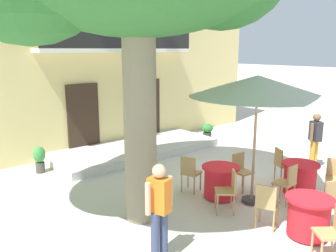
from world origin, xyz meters
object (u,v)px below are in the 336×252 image
cafe_chair_near_tree_2 (229,188)px  cafe_chair_middle_0 (336,201)px  pedestrian_mid_plaza (315,138)px  pedestrian_near_entrance (159,207)px  cafe_chair_middle_2 (333,230)px  cafe_table_front (300,178)px  ground_planter_left (40,158)px  cafe_table_middle (309,217)px  cafe_chair_front_1 (282,163)px  cafe_chair_middle_1 (267,203)px  cafe_umbrella (258,87)px  cafe_chair_front_0 (335,176)px  cafe_chair_front_2 (287,181)px  cafe_chair_near_tree_1 (190,171)px  cafe_table_near_tree (220,181)px  cafe_chair_near_tree_0 (241,169)px  ground_planter_right (207,131)px

cafe_chair_near_tree_2 → cafe_chair_middle_0: bearing=-57.8°
pedestrian_mid_plaza → pedestrian_near_entrance: bearing=-173.6°
cafe_chair_middle_2 → cafe_table_front: 2.75m
cafe_table_front → ground_planter_left: 6.86m
cafe_table_front → pedestrian_mid_plaza: (2.03, 0.74, 0.51)m
cafe_table_middle → cafe_chair_front_1: 2.71m
cafe_chair_middle_1 → cafe_umbrella: cafe_umbrella is taller
cafe_table_middle → cafe_chair_front_0: cafe_chair_front_0 is taller
cafe_table_front → cafe_umbrella: cafe_umbrella is taller
pedestrian_mid_plaza → cafe_chair_middle_2: bearing=-148.6°
cafe_chair_middle_2 → cafe_chair_front_2: (1.35, 1.66, 0.00)m
pedestrian_near_entrance → pedestrian_mid_plaza: pedestrian_near_entrance is taller
cafe_chair_near_tree_1 → cafe_table_near_tree: bearing=-64.5°
cafe_chair_near_tree_0 → cafe_chair_near_tree_1: same height
cafe_chair_near_tree_2 → cafe_chair_front_1: same height
cafe_table_near_tree → cafe_chair_front_0: size_ratio=0.95×
cafe_chair_front_0 → ground_planter_right: cafe_chair_front_0 is taller
cafe_chair_middle_2 → cafe_chair_front_2: 2.14m
cafe_table_near_tree → cafe_table_front: same height
cafe_chair_middle_1 → cafe_chair_middle_2: (-0.06, -1.30, 0.00)m
cafe_table_near_tree → ground_planter_right: size_ratio=1.43×
cafe_chair_near_tree_1 → pedestrian_near_entrance: size_ratio=0.56×
cafe_table_front → cafe_chair_front_1: cafe_chair_front_1 is taller
cafe_chair_near_tree_1 → cafe_chair_front_2: bearing=-57.4°
cafe_chair_front_1 → cafe_chair_front_2: 1.33m
cafe_chair_near_tree_0 → ground_planter_right: bearing=53.3°
cafe_chair_front_0 → cafe_chair_middle_1: bearing=176.5°
cafe_table_near_tree → cafe_chair_middle_1: size_ratio=0.95×
cafe_chair_front_2 → ground_planter_left: bearing=121.8°
cafe_chair_near_tree_0 → cafe_table_middle: bearing=-110.5°
pedestrian_near_entrance → cafe_table_near_tree: bearing=21.5°
cafe_chair_middle_1 → cafe_chair_near_tree_2: bearing=90.5°
cafe_chair_middle_2 → cafe_chair_front_0: same height
cafe_table_front → cafe_chair_front_0: cafe_chair_front_0 is taller
cafe_chair_near_tree_2 → ground_planter_left: 5.43m
cafe_chair_middle_0 → pedestrian_mid_plaza: pedestrian_mid_plaza is taller
cafe_chair_middle_2 → cafe_chair_near_tree_0: bearing=66.6°
cafe_chair_near_tree_2 → ground_planter_right: cafe_chair_near_tree_2 is taller
cafe_chair_near_tree_2 → pedestrian_near_entrance: size_ratio=0.56×
cafe_chair_near_tree_2 → pedestrian_near_entrance: (-2.19, -0.41, 0.40)m
cafe_table_middle → pedestrian_near_entrance: size_ratio=0.53×
pedestrian_near_entrance → cafe_chair_near_tree_1: bearing=36.7°
pedestrian_near_entrance → pedestrian_mid_plaza: (6.26, 0.70, -0.02)m
cafe_chair_near_tree_1 → cafe_chair_middle_2: 3.53m
cafe_chair_near_tree_0 → cafe_chair_front_2: 1.19m
cafe_table_middle → cafe_chair_front_2: cafe_chair_front_2 is taller
cafe_chair_front_2 → cafe_chair_middle_0: bearing=-99.8°
cafe_table_near_tree → cafe_chair_near_tree_2: size_ratio=0.95×
cafe_chair_middle_1 → cafe_table_middle: bearing=-62.3°
cafe_umbrella → cafe_chair_near_tree_1: bearing=117.3°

